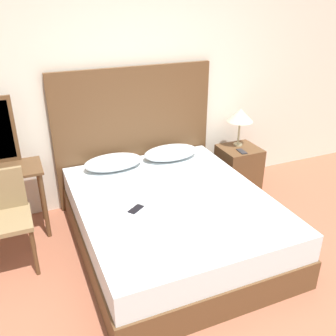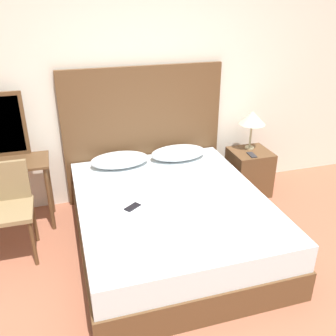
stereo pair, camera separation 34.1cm
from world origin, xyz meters
TOP-DOWN VIEW (x-y plane):
  - ground_plane at (0.00, 0.00)m, footprint 16.00×16.00m
  - wall_back at (0.00, 2.28)m, footprint 10.00×0.06m
  - bed at (-0.09, 1.15)m, footprint 1.71×2.06m
  - headboard at (-0.09, 2.20)m, footprint 1.80×0.05m
  - pillow_left at (-0.42, 1.95)m, footprint 0.62×0.35m
  - pillow_right at (0.24, 1.95)m, footprint 0.62×0.35m
  - phone_on_bed at (-0.47, 1.07)m, footprint 0.16×0.14m
  - nightstand at (1.11, 1.88)m, footprint 0.45×0.43m
  - table_lamp at (1.13, 1.97)m, footprint 0.31×0.31m
  - phone_on_nightstand at (1.06, 1.77)m, footprint 0.08×0.16m
  - chair at (-1.55, 1.47)m, footprint 0.48×0.43m

SIDE VIEW (x-z plane):
  - ground_plane at x=0.00m, z-range 0.00..0.00m
  - bed at x=-0.09m, z-range 0.00..0.52m
  - nightstand at x=1.11m, z-range 0.00..0.54m
  - chair at x=-1.55m, z-range 0.09..0.96m
  - phone_on_bed at x=-0.47m, z-range 0.53..0.54m
  - phone_on_nightstand at x=1.06m, z-range 0.54..0.55m
  - pillow_left at x=-0.42m, z-range 0.53..0.67m
  - pillow_right at x=0.24m, z-range 0.53..0.67m
  - headboard at x=-0.09m, z-range 0.00..1.53m
  - table_lamp at x=1.13m, z-range 0.68..1.14m
  - wall_back at x=0.00m, z-range 0.00..2.70m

